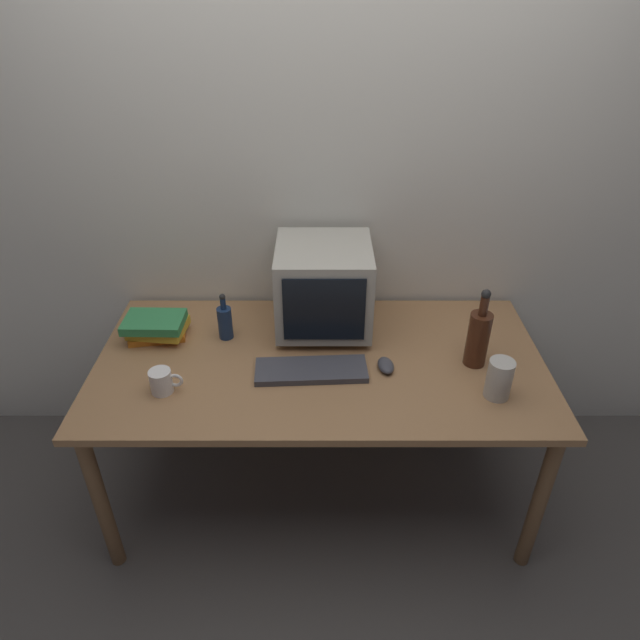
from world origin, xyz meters
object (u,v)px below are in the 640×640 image
at_px(bottle_tall, 478,337).
at_px(metal_canister, 499,379).
at_px(keyboard, 311,370).
at_px(computer_mouse, 386,365).
at_px(bottle_short, 225,321).
at_px(crt_monitor, 324,287).
at_px(book_stack, 157,327).
at_px(mug, 162,381).

bearing_deg(bottle_tall, metal_canister, -79.76).
relative_size(keyboard, bottle_tall, 1.29).
distance_m(computer_mouse, bottle_short, 0.67).
distance_m(computer_mouse, bottle_tall, 0.36).
distance_m(crt_monitor, keyboard, 0.37).
bearing_deg(metal_canister, bottle_short, 160.03).
distance_m(crt_monitor, computer_mouse, 0.42).
bearing_deg(bottle_short, book_stack, -179.23).
height_order(crt_monitor, book_stack, crt_monitor).
xyz_separation_m(mug, metal_canister, (1.20, -0.02, 0.03)).
bearing_deg(bottle_tall, keyboard, -174.28).
distance_m(book_stack, mug, 0.36).
relative_size(keyboard, metal_canister, 2.80).
height_order(bottle_short, metal_canister, bottle_short).
bearing_deg(bottle_short, crt_monitor, 11.12).
bearing_deg(crt_monitor, bottle_short, -168.88).
relative_size(bottle_short, mug, 1.70).
bearing_deg(computer_mouse, book_stack, 159.83).
bearing_deg(metal_canister, keyboard, 168.86).
height_order(keyboard, bottle_short, bottle_short).
relative_size(crt_monitor, book_stack, 1.57).
relative_size(crt_monitor, bottle_tall, 1.20).
xyz_separation_m(computer_mouse, book_stack, (-0.92, 0.21, 0.04)).
bearing_deg(book_stack, crt_monitor, 6.90).
height_order(book_stack, mug, book_stack).
relative_size(bottle_short, book_stack, 0.83).
bearing_deg(bottle_tall, crt_monitor, 156.27).
xyz_separation_m(keyboard, book_stack, (-0.63, 0.23, 0.04)).
relative_size(crt_monitor, mug, 3.24).
relative_size(crt_monitor, computer_mouse, 3.89).
distance_m(bottle_short, metal_canister, 1.08).
xyz_separation_m(computer_mouse, bottle_tall, (0.35, 0.04, 0.10)).
bearing_deg(keyboard, metal_canister, -14.03).
distance_m(bottle_tall, book_stack, 1.28).
xyz_separation_m(keyboard, bottle_short, (-0.35, 0.24, 0.06)).
xyz_separation_m(bottle_tall, mug, (-1.16, -0.17, -0.08)).
height_order(computer_mouse, book_stack, book_stack).
xyz_separation_m(computer_mouse, mug, (-0.82, -0.13, 0.03)).
xyz_separation_m(computer_mouse, metal_canister, (0.38, -0.15, 0.06)).
bearing_deg(bottle_short, keyboard, -34.05).
relative_size(book_stack, metal_canister, 1.65).
height_order(crt_monitor, mug, crt_monitor).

